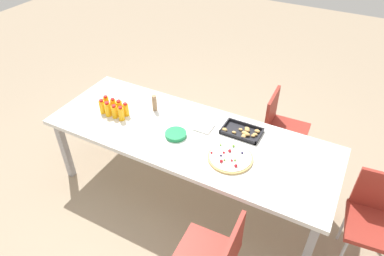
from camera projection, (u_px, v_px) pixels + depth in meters
The scene contains 18 objects.
ground_plane at pixel (189, 191), 3.44m from camera, with size 12.00×12.00×0.00m, color gray.
party_table at pixel (189, 139), 3.02m from camera, with size 2.54×0.92×0.73m.
chair_far_right at pixel (281, 125), 3.46m from camera, with size 0.41×0.41×0.83m.
chair_end at pixel (376, 216), 2.58m from camera, with size 0.44×0.44×0.83m.
chair_near_right at pixel (214, 256), 2.33m from camera, with size 0.42×0.42×0.83m.
juice_bottle_0 at pixel (102, 107), 3.20m from camera, with size 0.05×0.05×0.14m.
juice_bottle_1 at pixel (108, 109), 3.16m from camera, with size 0.06×0.06×0.15m.
juice_bottle_2 at pixel (115, 112), 3.14m from camera, with size 0.06×0.06×0.13m.
juice_bottle_3 at pixel (121, 114), 3.11m from camera, with size 0.05×0.05×0.14m.
juice_bottle_4 at pixel (106, 103), 3.25m from camera, with size 0.05×0.05×0.14m.
juice_bottle_5 at pixel (113, 105), 3.22m from camera, with size 0.05×0.05×0.14m.
juice_bottle_6 at pixel (119, 107), 3.19m from camera, with size 0.06×0.06×0.14m.
juice_bottle_7 at pixel (126, 110), 3.17m from camera, with size 0.05×0.05×0.13m.
fruit_pizza at pixel (230, 158), 2.74m from camera, with size 0.36×0.36×0.05m.
snack_tray at pixel (243, 132), 2.99m from camera, with size 0.34×0.22×0.04m.
plate_stack at pixel (176, 134), 2.96m from camera, with size 0.18×0.18×0.03m.
napkin_stack at pixel (204, 127), 3.05m from camera, with size 0.15×0.15×0.01m, color white.
cardboard_tube at pixel (155, 103), 3.22m from camera, with size 0.04×0.04×0.16m, color #9E7A56.
Camera 1 is at (1.11, -2.03, 2.62)m, focal length 32.27 mm.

